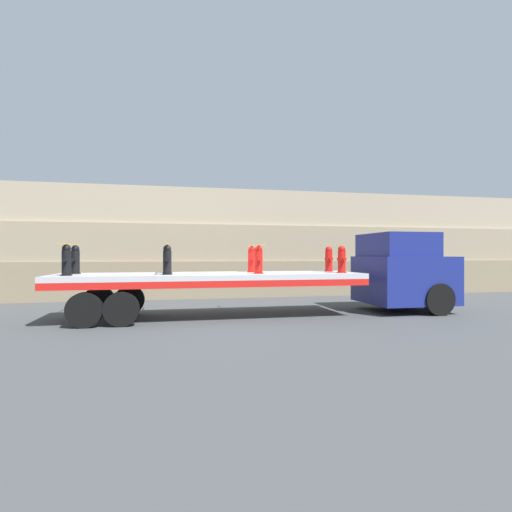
# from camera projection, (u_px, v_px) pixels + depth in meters

# --- Properties ---
(ground_plane) EXTENTS (120.00, 120.00, 0.00)m
(ground_plane) POSITION_uv_depth(u_px,v_px,m) (212.00, 317.00, 12.62)
(ground_plane) COLOR #3F4244
(rock_cliff) EXTENTS (60.00, 3.30, 5.03)m
(rock_cliff) POSITION_uv_depth(u_px,v_px,m) (198.00, 244.00, 19.38)
(rock_cliff) COLOR #84755B
(rock_cliff) RESTS_ON ground_plane
(truck_cab) EXTENTS (2.77, 2.75, 2.71)m
(truck_cab) POSITION_uv_depth(u_px,v_px,m) (405.00, 272.00, 14.04)
(truck_cab) COLOR navy
(truck_cab) RESTS_ON ground_plane
(flatbed_trailer) EXTENTS (9.51, 2.56, 1.38)m
(flatbed_trailer) POSITION_uv_depth(u_px,v_px,m) (191.00, 282.00, 12.48)
(flatbed_trailer) COLOR #B2B2B7
(flatbed_trailer) RESTS_ON ground_plane
(fire_hydrant_black_near_0) EXTENTS (0.31, 0.53, 0.88)m
(fire_hydrant_black_near_0) POSITION_uv_depth(u_px,v_px,m) (66.00, 260.00, 11.21)
(fire_hydrant_black_near_0) COLOR black
(fire_hydrant_black_near_0) RESTS_ON flatbed_trailer
(fire_hydrant_black_far_0) EXTENTS (0.31, 0.53, 0.88)m
(fire_hydrant_black_far_0) POSITION_uv_depth(u_px,v_px,m) (75.00, 260.00, 12.27)
(fire_hydrant_black_far_0) COLOR black
(fire_hydrant_black_far_0) RESTS_ON flatbed_trailer
(fire_hydrant_black_near_1) EXTENTS (0.31, 0.53, 0.88)m
(fire_hydrant_black_near_1) POSITION_uv_depth(u_px,v_px,m) (167.00, 260.00, 11.79)
(fire_hydrant_black_near_1) COLOR black
(fire_hydrant_black_near_1) RESTS_ON flatbed_trailer
(fire_hydrant_black_far_1) EXTENTS (0.31, 0.53, 0.88)m
(fire_hydrant_black_far_1) POSITION_uv_depth(u_px,v_px,m) (167.00, 260.00, 12.85)
(fire_hydrant_black_far_1) COLOR black
(fire_hydrant_black_far_1) RESTS_ON flatbed_trailer
(fire_hydrant_red_near_2) EXTENTS (0.31, 0.53, 0.88)m
(fire_hydrant_red_near_2) POSITION_uv_depth(u_px,v_px,m) (259.00, 260.00, 12.38)
(fire_hydrant_red_near_2) COLOR red
(fire_hydrant_red_near_2) RESTS_ON flatbed_trailer
(fire_hydrant_red_far_2) EXTENTS (0.31, 0.53, 0.88)m
(fire_hydrant_red_far_2) POSITION_uv_depth(u_px,v_px,m) (252.00, 259.00, 13.43)
(fire_hydrant_red_far_2) COLOR red
(fire_hydrant_red_far_2) RESTS_ON flatbed_trailer
(fire_hydrant_red_near_3) EXTENTS (0.31, 0.53, 0.88)m
(fire_hydrant_red_near_3) POSITION_uv_depth(u_px,v_px,m) (342.00, 260.00, 12.96)
(fire_hydrant_red_near_3) COLOR red
(fire_hydrant_red_near_3) RESTS_ON flatbed_trailer
(fire_hydrant_red_far_3) EXTENTS (0.31, 0.53, 0.88)m
(fire_hydrant_red_far_3) POSITION_uv_depth(u_px,v_px,m) (329.00, 259.00, 14.02)
(fire_hydrant_red_far_3) COLOR red
(fire_hydrant_red_far_3) RESTS_ON flatbed_trailer
(cargo_strap_rear) EXTENTS (0.05, 2.66, 0.01)m
(cargo_strap_rear) POSITION_uv_depth(u_px,v_px,m) (71.00, 245.00, 11.74)
(cargo_strap_rear) COLOR yellow
(cargo_strap_rear) RESTS_ON fire_hydrant_black_near_0
(cargo_strap_middle) EXTENTS (0.05, 2.66, 0.01)m
(cargo_strap_middle) POSITION_uv_depth(u_px,v_px,m) (167.00, 245.00, 12.32)
(cargo_strap_middle) COLOR yellow
(cargo_strap_middle) RESTS_ON fire_hydrant_black_near_1
(cargo_strap_front) EXTENTS (0.05, 2.66, 0.01)m
(cargo_strap_front) POSITION_uv_depth(u_px,v_px,m) (255.00, 245.00, 12.90)
(cargo_strap_front) COLOR yellow
(cargo_strap_front) RESTS_ON fire_hydrant_red_near_2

